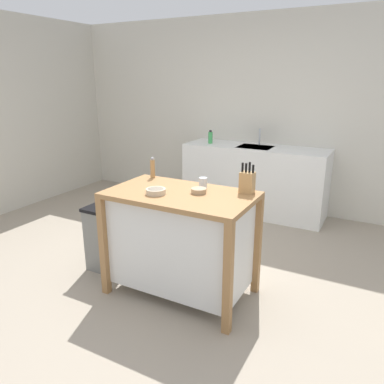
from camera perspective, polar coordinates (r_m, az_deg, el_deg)
The scene contains 13 objects.
ground_plane at distance 3.53m, azimuth -3.41°, elevation -13.41°, with size 6.95×6.95×0.00m, color gray.
wall_back at distance 5.31m, azimuth 10.66°, elevation 11.59°, with size 5.95×0.10×2.60m, color beige.
wall_left at distance 5.79m, azimuth -24.73°, elevation 10.78°, with size 0.10×3.06×2.60m, color beige.
kitchen_island at distance 3.14m, azimuth -1.74°, elevation -7.07°, with size 1.19×0.69×0.91m.
knife_block at distance 2.99m, azimuth 8.44°, elevation 1.54°, with size 0.11×0.09×0.25m.
bowl_stoneware_deep at distance 2.97m, azimuth 1.04°, elevation 0.23°, with size 0.12×0.12×0.04m.
bowl_ceramic_small at distance 2.96m, azimuth -5.56°, elevation 0.13°, with size 0.16×0.16×0.04m.
drinking_cup at distance 3.11m, azimuth 1.69°, elevation 1.43°, with size 0.07×0.07×0.09m.
pepper_grinder at distance 3.44m, azimuth -6.05°, elevation 3.69°, with size 0.04×0.04×0.19m.
trash_bin at distance 3.68m, azimuth -12.96°, elevation -6.93°, with size 0.36×0.28×0.63m.
sink_counter at distance 5.12m, azimuth 9.47°, elevation 1.86°, with size 1.90×0.60×0.92m.
sink_faucet at distance 5.13m, azimuth 10.30°, elevation 8.32°, with size 0.02×0.02×0.22m.
bottle_spray_cleaner at distance 5.17m, azimuth 2.83°, elevation 8.35°, with size 0.06×0.06×0.18m.
Camera 1 is at (1.61, -2.57, 1.80)m, focal length 34.84 mm.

